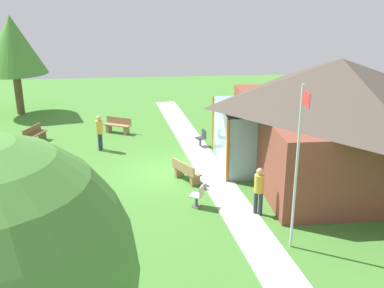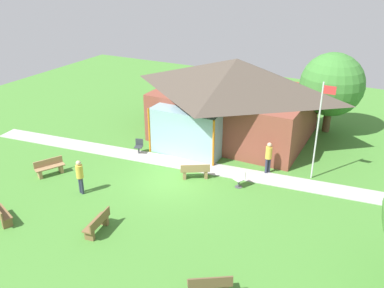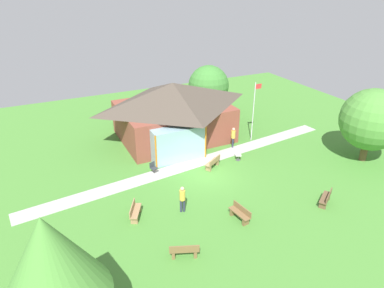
% 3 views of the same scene
% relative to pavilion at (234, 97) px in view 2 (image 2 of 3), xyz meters
% --- Properties ---
extents(ground_plane, '(44.00, 44.00, 0.00)m').
position_rel_pavilion_xyz_m(ground_plane, '(-0.35, -6.94, -2.53)').
color(ground_plane, '#478433').
extents(pavilion, '(9.96, 8.69, 4.87)m').
position_rel_pavilion_xyz_m(pavilion, '(0.00, 0.00, 0.00)').
color(pavilion, brown).
rests_on(pavilion, ground_plane).
extents(footpath, '(25.57, 4.14, 0.03)m').
position_rel_pavilion_xyz_m(footpath, '(-0.35, -5.00, -2.52)').
color(footpath, '#ADADA8').
rests_on(footpath, ground_plane).
extents(flagpole, '(0.64, 0.08, 5.09)m').
position_rel_pavilion_xyz_m(flagpole, '(5.82, -3.40, 0.30)').
color(flagpole, silver).
rests_on(flagpole, ground_plane).
extents(bench_rear_near_path, '(1.52, 1.14, 0.84)m').
position_rel_pavilion_xyz_m(bench_rear_near_path, '(0.48, -6.17, -2.13)').
color(bench_rear_near_path, '#9E7A51').
rests_on(bench_rear_near_path, ground_plane).
extents(bench_front_right, '(1.50, 1.18, 0.84)m').
position_rel_pavilion_xyz_m(bench_front_right, '(4.57, -13.15, -2.13)').
color(bench_front_right, brown).
rests_on(bench_front_right, ground_plane).
extents(bench_front_center, '(0.64, 1.55, 0.84)m').
position_rel_pavilion_xyz_m(bench_front_center, '(-1.02, -12.10, -2.13)').
color(bench_front_center, brown).
rests_on(bench_front_center, ground_plane).
extents(bench_mid_left, '(1.08, 1.53, 0.84)m').
position_rel_pavilion_xyz_m(bench_mid_left, '(-6.44, -9.29, -2.13)').
color(bench_mid_left, '#9E7A51').
rests_on(bench_mid_left, ground_plane).
extents(bench_front_left, '(1.56, 0.96, 0.84)m').
position_rel_pavilion_xyz_m(bench_front_left, '(-5.17, -13.42, -2.13)').
color(bench_front_left, brown).
rests_on(bench_front_left, ground_plane).
extents(patio_chair_lawn_spare, '(0.59, 0.59, 0.86)m').
position_rel_pavilion_xyz_m(patio_chair_lawn_spare, '(2.82, -5.93, -2.12)').
color(patio_chair_lawn_spare, beige).
rests_on(patio_chair_lawn_spare, ground_plane).
extents(patio_chair_west, '(0.56, 0.56, 0.86)m').
position_rel_pavilion_xyz_m(patio_chair_west, '(-3.74, -5.02, -2.12)').
color(patio_chair_west, '#33383D').
rests_on(patio_chair_west, ground_plane).
extents(visitor_near_flagpole, '(0.34, 0.34, 1.74)m').
position_rel_pavilion_xyz_m(visitor_near_flagpole, '(3.59, -3.91, -1.51)').
color(visitor_near_flagpole, '#2D3347').
rests_on(visitor_near_flagpole, ground_plane).
extents(visitor_strolling_lawn, '(0.34, 0.34, 1.74)m').
position_rel_pavilion_xyz_m(visitor_strolling_lawn, '(-3.71, -9.99, -1.51)').
color(visitor_strolling_lawn, '#2D3347').
rests_on(visitor_strolling_lawn, ground_plane).
extents(tree_behind_pavilion_right, '(3.97, 3.97, 5.11)m').
position_rel_pavilion_xyz_m(tree_behind_pavilion_right, '(5.18, 3.36, 0.58)').
color(tree_behind_pavilion_right, brown).
rests_on(tree_behind_pavilion_right, ground_plane).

